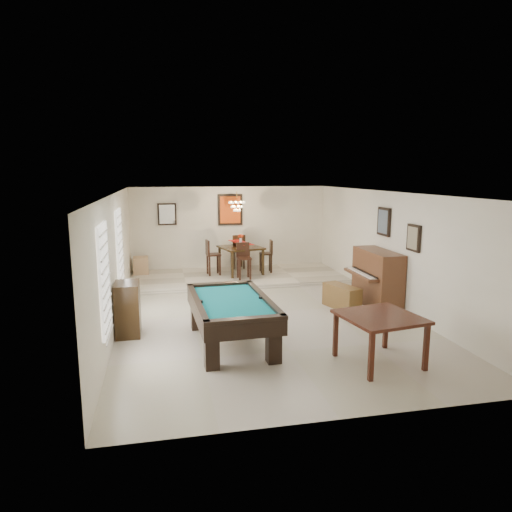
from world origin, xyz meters
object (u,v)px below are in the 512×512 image
object	(u,v)px
pool_table	(231,322)
chandelier	(237,202)
piano_bench	(342,297)
upright_piano	(371,279)
dining_chair_south	(244,261)
apothecary_chest	(128,309)
flower_vase	(241,238)
square_table	(379,339)
dining_table	(241,258)
corner_bench	(141,265)
dining_chair_west	(213,257)
dining_chair_east	(266,256)
dining_chair_north	(238,251)

from	to	relation	value
pool_table	chandelier	size ratio (longest dim) A/B	4.00
piano_bench	upright_piano	bearing A→B (deg)	4.18
upright_piano	dining_chair_south	xyz separation A→B (m)	(-2.43, 2.77, -0.02)
apothecary_chest	flower_vase	xyz separation A→B (m)	(2.91, 4.30, 0.66)
flower_vase	square_table	bearing A→B (deg)	-80.35
dining_table	corner_bench	world-z (taller)	dining_table
flower_vase	dining_chair_west	xyz separation A→B (m)	(-0.80, -0.01, -0.53)
flower_vase	dining_chair_west	world-z (taller)	flower_vase
upright_piano	dining_chair_south	distance (m)	3.69
dining_chair_west	apothecary_chest	bearing A→B (deg)	147.75
upright_piano	flower_vase	world-z (taller)	flower_vase
piano_bench	apothecary_chest	size ratio (longest dim) A/B	0.95
dining_table	corner_bench	xyz separation A→B (m)	(-2.86, 0.59, -0.21)
dining_chair_east	flower_vase	bearing A→B (deg)	-82.24
apothecary_chest	dining_table	bearing A→B (deg)	55.93
dining_table	flower_vase	distance (m)	0.58
square_table	piano_bench	distance (m)	3.01
piano_bench	apothecary_chest	distance (m)	4.66
pool_table	corner_bench	bearing A→B (deg)	104.82
flower_vase	piano_bench	bearing A→B (deg)	-64.56
piano_bench	dining_chair_east	distance (m)	3.70
square_table	dining_chair_west	xyz separation A→B (m)	(-1.90, 6.47, 0.23)
dining_chair_east	upright_piano	bearing A→B (deg)	30.23
square_table	dining_chair_west	bearing A→B (deg)	106.38
dining_chair_north	dining_chair_west	xyz separation A→B (m)	(-0.83, -0.77, -0.02)
corner_bench	piano_bench	bearing A→B (deg)	-42.20
dining_chair_south	dining_chair_west	xyz separation A→B (m)	(-0.76, 0.69, 0.01)
dining_chair_east	dining_chair_west	bearing A→B (deg)	-83.27
square_table	dining_chair_south	bearing A→B (deg)	101.14
piano_bench	dining_chair_north	distance (m)	4.61
square_table	apothecary_chest	world-z (taller)	apothecary_chest
dining_chair_north	square_table	bearing A→B (deg)	94.04
upright_piano	dining_chair_north	distance (m)	4.85
piano_bench	corner_bench	world-z (taller)	corner_bench
dining_chair_south	dining_chair_west	world-z (taller)	dining_chair_west
corner_bench	dining_chair_north	bearing A→B (deg)	3.47
square_table	dining_chair_east	size ratio (longest dim) A/B	1.21
apothecary_chest	corner_bench	distance (m)	4.89
dining_chair_south	chandelier	size ratio (longest dim) A/B	1.66
pool_table	corner_bench	world-z (taller)	pool_table
apothecary_chest	dining_chair_west	bearing A→B (deg)	63.83
apothecary_chest	square_table	bearing A→B (deg)	-28.48
dining_table	dining_chair_west	world-z (taller)	dining_chair_west
apothecary_chest	dining_chair_south	size ratio (longest dim) A/B	1.01
square_table	corner_bench	size ratio (longest dim) A/B	2.17
flower_vase	chandelier	xyz separation A→B (m)	(-0.15, -0.27, 1.04)
dining_chair_east	corner_bench	bearing A→B (deg)	-93.59
piano_bench	corner_bench	xyz separation A→B (m)	(-4.54, 4.11, 0.10)
pool_table	apothecary_chest	xyz separation A→B (m)	(-1.83, 0.88, 0.10)
square_table	upright_piano	xyz separation A→B (m)	(1.30, 3.00, 0.24)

